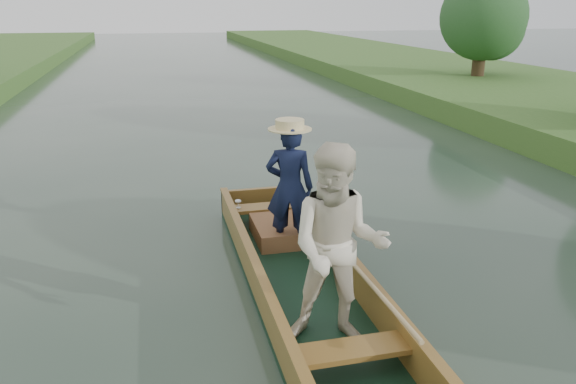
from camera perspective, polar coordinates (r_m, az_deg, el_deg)
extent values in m
plane|color=#283D30|center=(6.26, 1.32, -9.99)|extent=(120.00, 120.00, 0.00)
cylinder|color=#47331E|center=(21.22, 18.81, 12.44)|extent=(0.44, 0.44, 2.18)
sphere|color=#204C1E|center=(21.14, 19.24, 16.44)|extent=(2.92, 2.92, 2.92)
sphere|color=#204C1E|center=(21.72, 20.08, 15.33)|extent=(2.20, 2.20, 2.20)
cube|color=black|center=(6.24, 1.32, -9.66)|extent=(1.10, 5.00, 0.08)
cube|color=olive|center=(6.05, -3.38, -8.52)|extent=(0.08, 5.00, 0.32)
cube|color=olive|center=(6.29, 5.87, -7.49)|extent=(0.08, 5.00, 0.32)
cube|color=olive|center=(8.37, -3.02, -0.68)|extent=(1.10, 0.08, 0.32)
cube|color=olive|center=(5.97, -3.42, -6.98)|extent=(0.10, 5.00, 0.04)
cube|color=olive|center=(6.21, 5.92, -6.00)|extent=(0.10, 5.00, 0.04)
cube|color=olive|center=(7.83, -2.26, -1.57)|extent=(0.94, 0.30, 0.05)
cube|color=olive|center=(4.80, 6.47, -15.64)|extent=(0.94, 0.30, 0.05)
imported|color=#111836|center=(6.80, 0.18, 0.44)|extent=(0.67, 0.55, 1.60)
cylinder|color=beige|center=(6.61, 0.18, 6.71)|extent=(0.52, 0.52, 0.12)
imported|color=beige|center=(4.88, 5.13, -5.61)|extent=(1.07, 0.95, 1.84)
cube|color=#9B4F32|center=(7.34, -0.11, -3.88)|extent=(0.85, 0.90, 0.22)
sphere|color=tan|center=(7.24, 2.11, -2.41)|extent=(0.19, 0.19, 0.19)
sphere|color=tan|center=(7.18, 2.15, -1.38)|extent=(0.14, 0.14, 0.14)
sphere|color=tan|center=(7.15, 1.75, -0.95)|extent=(0.05, 0.05, 0.05)
sphere|color=tan|center=(7.17, 2.55, -0.89)|extent=(0.05, 0.05, 0.05)
sphere|color=tan|center=(7.13, 2.27, -1.64)|extent=(0.06, 0.06, 0.06)
sphere|color=tan|center=(7.19, 1.50, -2.31)|extent=(0.07, 0.07, 0.07)
sphere|color=tan|center=(7.23, 2.80, -2.20)|extent=(0.07, 0.07, 0.07)
sphere|color=tan|center=(7.23, 1.81, -3.12)|extent=(0.08, 0.08, 0.08)
sphere|color=tan|center=(7.25, 2.53, -3.05)|extent=(0.08, 0.08, 0.08)
cylinder|color=silver|center=(7.76, -5.08, -1.60)|extent=(0.07, 0.07, 0.01)
cylinder|color=silver|center=(7.74, -5.09, -1.32)|extent=(0.01, 0.01, 0.08)
ellipsoid|color=silver|center=(7.73, -5.10, -0.93)|extent=(0.09, 0.09, 0.05)
cylinder|color=tan|center=(6.28, 4.85, -5.27)|extent=(0.04, 4.19, 0.19)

